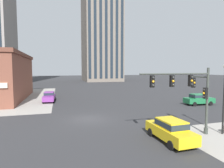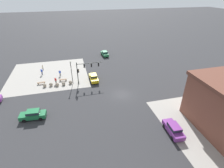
# 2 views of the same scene
# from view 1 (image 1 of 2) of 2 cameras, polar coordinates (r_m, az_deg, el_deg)

# --- Properties ---
(ground_plane) EXTENTS (320.00, 320.00, 0.00)m
(ground_plane) POSITION_cam_1_polar(r_m,az_deg,el_deg) (20.56, -7.18, -10.71)
(ground_plane) COLOR #2D2D30
(traffic_signal_main) EXTENTS (6.25, 2.09, 5.52)m
(traffic_signal_main) POSITION_cam_1_polar(r_m,az_deg,el_deg) (16.28, 23.25, -1.84)
(traffic_signal_main) COLOR #383D38
(traffic_signal_main) RESTS_ON ground
(street_lamp_corner_near) EXTENTS (0.36, 0.36, 5.82)m
(street_lamp_corner_near) POSITION_cam_1_polar(r_m,az_deg,el_deg) (17.76, 31.35, -1.85)
(street_lamp_corner_near) COLOR black
(street_lamp_corner_near) RESTS_ON ground
(car_main_northbound_near) EXTENTS (2.05, 4.48, 1.68)m
(car_main_northbound_near) POSITION_cam_1_polar(r_m,az_deg,el_deg) (32.76, -18.82, -3.61)
(car_main_northbound_near) COLOR #7A3389
(car_main_northbound_near) RESTS_ON ground
(car_main_northbound_far) EXTENTS (1.96, 4.43, 1.68)m
(car_main_northbound_far) POSITION_cam_1_polar(r_m,az_deg,el_deg) (14.81, 17.56, -13.20)
(car_main_northbound_far) COLOR gold
(car_main_northbound_far) RESTS_ON ground
(car_main_southbound_far) EXTENTS (4.51, 2.12, 1.68)m
(car_main_southbound_far) POSITION_cam_1_polar(r_m,az_deg,el_deg) (31.24, 25.19, -4.18)
(car_main_southbound_far) COLOR #1E6B3D
(car_main_southbound_far) RESTS_ON ground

